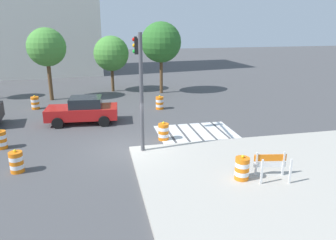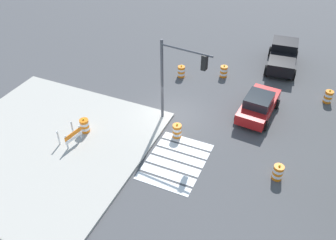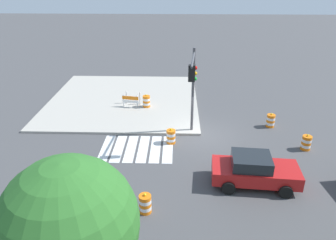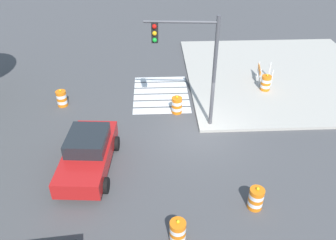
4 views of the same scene
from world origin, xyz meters
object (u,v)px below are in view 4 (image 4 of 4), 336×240
object	(u,v)px
traffic_barrel_far_curb	(177,105)
traffic_barrel_near_corner	(62,98)
sports_car	(88,153)
traffic_barrel_median_near	(256,198)
traffic_light_pole	(190,54)
traffic_barrel_crosswalk_end	(178,232)
traffic_barrel_on_sidewalk	(266,83)
construction_barricade	(262,72)

from	to	relation	value
traffic_barrel_far_curb	traffic_barrel_near_corner	bearing A→B (deg)	80.88
sports_car	traffic_barrel_median_near	distance (m)	7.04
traffic_barrel_near_corner	traffic_light_pole	world-z (taller)	traffic_light_pole
traffic_barrel_median_near	traffic_barrel_far_curb	size ratio (longest dim) A/B	1.00
traffic_barrel_near_corner	traffic_barrel_far_curb	world-z (taller)	same
traffic_barrel_crosswalk_end	traffic_light_pole	xyz separation A→B (m)	(6.90, -1.01, 3.46)
traffic_barrel_median_near	traffic_barrel_on_sidewalk	xyz separation A→B (m)	(8.83, -2.90, 0.15)
traffic_barrel_near_corner	construction_barricade	bearing A→B (deg)	-79.38
traffic_barrel_near_corner	traffic_barrel_median_near	bearing A→B (deg)	-131.61
traffic_barrel_on_sidewalk	traffic_light_pole	world-z (taller)	traffic_light_pole
traffic_barrel_near_corner	traffic_barrel_crosswalk_end	distance (m)	10.85
traffic_barrel_crosswalk_end	construction_barricade	xyz separation A→B (m)	(11.38, -5.99, 0.27)
traffic_barrel_median_near	traffic_light_pole	bearing A→B (deg)	20.01
sports_car	traffic_barrel_on_sidewalk	world-z (taller)	sports_car
traffic_barrel_far_curb	traffic_barrel_on_sidewalk	xyz separation A→B (m)	(2.02, -5.39, 0.15)
traffic_barrel_far_curb	traffic_barrel_on_sidewalk	size ratio (longest dim) A/B	1.00
traffic_barrel_far_curb	traffic_light_pole	world-z (taller)	traffic_light_pole
traffic_barrel_crosswalk_end	traffic_barrel_far_curb	world-z (taller)	same
sports_car	traffic_barrel_far_curb	xyz separation A→B (m)	(4.26, -4.06, -0.36)
construction_barricade	traffic_barrel_far_curb	bearing A→B (deg)	120.55
sports_car	traffic_barrel_near_corner	world-z (taller)	sports_car
traffic_barrel_far_curb	traffic_barrel_on_sidewalk	distance (m)	5.76
traffic_barrel_near_corner	traffic_barrel_far_curb	bearing A→B (deg)	-99.12
sports_car	traffic_light_pole	bearing A→B (deg)	-56.56
construction_barricade	traffic_barrel_median_near	bearing A→B (deg)	163.53
traffic_light_pole	construction_barricade	bearing A→B (deg)	-48.02
sports_car	traffic_light_pole	world-z (taller)	traffic_light_pole
traffic_barrel_near_corner	traffic_light_pole	bearing A→B (deg)	-108.55
traffic_barrel_median_near	construction_barricade	size ratio (longest dim) A/B	0.75
traffic_barrel_median_near	construction_barricade	bearing A→B (deg)	-16.47
traffic_barrel_far_curb	sports_car	bearing A→B (deg)	136.37
traffic_barrel_far_curb	construction_barricade	size ratio (longest dim) A/B	0.75
sports_car	traffic_barrel_crosswalk_end	world-z (taller)	sports_car
traffic_barrel_median_near	traffic_barrel_near_corner	bearing A→B (deg)	48.39
construction_barricade	traffic_barrel_on_sidewalk	bearing A→B (deg)	176.69
construction_barricade	traffic_light_pole	bearing A→B (deg)	131.98
traffic_barrel_crosswalk_end	traffic_barrel_on_sidewalk	bearing A→B (deg)	-30.18
traffic_barrel_median_near	traffic_barrel_far_curb	distance (m)	7.25
sports_car	construction_barricade	size ratio (longest dim) A/B	3.28
sports_car	traffic_barrel_median_near	bearing A→B (deg)	-111.29
traffic_barrel_near_corner	traffic_barrel_on_sidewalk	xyz separation A→B (m)	(1.01, -11.70, 0.15)
traffic_barrel_median_near	traffic_barrel_crosswalk_end	bearing A→B (deg)	114.11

